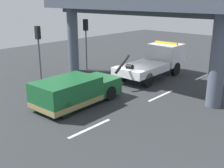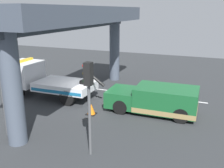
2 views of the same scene
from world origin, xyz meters
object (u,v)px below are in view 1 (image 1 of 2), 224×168
(towed_van_green, at_px, (75,92))
(traffic_light_near, at_px, (39,41))
(traffic_cone_orange, at_px, (96,81))
(traffic_light_far, at_px, (86,33))
(tow_truck_white, at_px, (156,61))

(towed_van_green, bearing_deg, traffic_light_near, 74.41)
(traffic_light_near, xyz_separation_m, traffic_cone_orange, (1.85, -3.74, -2.56))
(towed_van_green, height_order, traffic_light_far, traffic_light_far)
(tow_truck_white, bearing_deg, traffic_light_near, 140.68)
(towed_van_green, relative_size, traffic_light_near, 1.34)
(tow_truck_white, xyz_separation_m, towed_van_green, (-8.13, -0.02, -0.42))
(tow_truck_white, xyz_separation_m, traffic_light_near, (-6.61, 5.41, 1.66))
(towed_van_green, bearing_deg, tow_truck_white, 0.16)
(traffic_light_near, relative_size, traffic_light_far, 0.95)
(tow_truck_white, relative_size, towed_van_green, 1.39)
(traffic_light_near, bearing_deg, towed_van_green, -105.59)
(towed_van_green, xyz_separation_m, traffic_light_far, (6.02, 5.44, 2.23))
(tow_truck_white, bearing_deg, traffic_light_far, 111.30)
(traffic_light_near, height_order, traffic_light_far, traffic_light_far)
(traffic_light_far, bearing_deg, towed_van_green, -137.90)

